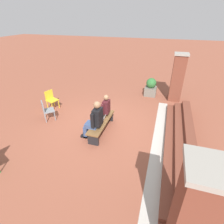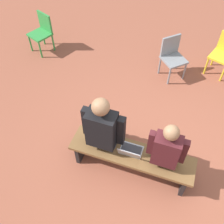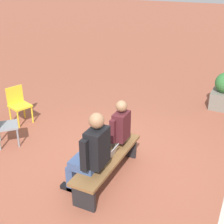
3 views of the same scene
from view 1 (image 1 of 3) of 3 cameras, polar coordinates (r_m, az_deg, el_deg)
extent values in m
plane|color=brown|center=(6.82, -3.10, -4.72)|extent=(60.00, 60.00, 0.00)
cube|color=#B7B2A8|center=(6.26, 14.87, -9.34)|extent=(6.23, 0.40, 0.01)
cube|color=brown|center=(6.26, 20.94, -9.64)|extent=(5.43, 0.90, 0.15)
cube|color=brown|center=(6.19, 22.57, -8.73)|extent=(5.43, 0.60, 0.15)
cube|color=brown|center=(6.13, 24.22, -7.78)|extent=(5.43, 0.30, 0.15)
cube|color=brown|center=(9.13, 20.54, 10.18)|extent=(0.56, 0.56, 2.21)
cube|color=gray|center=(8.86, 21.87, 17.17)|extent=(0.64, 0.64, 0.08)
cube|color=gray|center=(2.40, 30.27, -15.72)|extent=(0.64, 0.64, 0.08)
cube|color=brown|center=(6.32, -3.48, -3.15)|extent=(1.80, 0.44, 0.05)
cube|color=black|center=(7.08, -1.16, -1.39)|extent=(0.06, 0.37, 0.40)
cube|color=black|center=(5.85, -6.19, -9.00)|extent=(0.06, 0.37, 0.40)
cube|color=#4C473D|center=(6.69, -3.43, -0.41)|extent=(0.30, 0.36, 0.12)
cube|color=#4C473D|center=(6.95, -4.51, -1.87)|extent=(0.10, 0.11, 0.45)
cube|color=black|center=(7.07, -4.86, -3.15)|extent=(0.10, 0.21, 0.06)
cube|color=#4C473D|center=(6.82, -5.01, -2.54)|extent=(0.10, 0.11, 0.45)
cube|color=black|center=(6.95, -5.35, -3.83)|extent=(0.10, 0.21, 0.06)
cube|color=#47191E|center=(6.48, -1.89, 1.74)|extent=(0.34, 0.21, 0.50)
cube|color=maroon|center=(6.53, -2.81, 1.59)|extent=(0.04, 0.01, 0.30)
cube|color=#47191E|center=(6.69, -1.79, 2.48)|extent=(0.08, 0.09, 0.42)
cube|color=#47191E|center=(6.33, -3.05, 0.82)|extent=(0.08, 0.09, 0.42)
sphere|color=#8C6647|center=(6.32, -1.94, 4.76)|extent=(0.20, 0.20, 0.20)
cube|color=#384C75|center=(6.00, -6.64, -4.24)|extent=(0.35, 0.42, 0.15)
cube|color=#384C75|center=(6.31, -7.90, -5.64)|extent=(0.11, 0.13, 0.45)
cube|color=black|center=(6.44, -8.30, -6.92)|extent=(0.11, 0.25, 0.07)
cube|color=#384C75|center=(6.17, -8.63, -6.58)|extent=(0.11, 0.13, 0.45)
cube|color=black|center=(6.31, -9.02, -7.87)|extent=(0.11, 0.25, 0.07)
cube|color=black|center=(5.73, -4.74, -1.58)|extent=(0.40, 0.25, 0.58)
cube|color=black|center=(5.97, -4.50, -0.47)|extent=(0.09, 0.10, 0.50)
cube|color=black|center=(5.57, -6.38, -2.90)|extent=(0.09, 0.10, 0.50)
sphere|color=#8C6647|center=(5.52, -4.92, 2.33)|extent=(0.23, 0.23, 0.23)
cube|color=#9EA0A5|center=(6.30, -3.90, -2.92)|extent=(0.32, 0.22, 0.02)
cube|color=#2D2D33|center=(6.29, -3.99, -2.81)|extent=(0.29, 0.15, 0.00)
cube|color=#9EA0A5|center=(6.20, -2.72, -2.31)|extent=(0.32, 0.07, 0.19)
cube|color=#33519E|center=(6.20, -2.79, -2.29)|extent=(0.28, 0.06, 0.17)
cube|color=gray|center=(7.50, -19.98, 0.50)|extent=(0.59, 0.59, 0.04)
cube|color=gray|center=(7.40, -21.70, 1.68)|extent=(0.31, 0.31, 0.40)
cylinder|color=gray|center=(7.46, -18.14, -1.27)|extent=(0.04, 0.04, 0.40)
cylinder|color=gray|center=(7.78, -18.63, -0.06)|extent=(0.04, 0.04, 0.40)
cylinder|color=gray|center=(7.44, -20.84, -1.88)|extent=(0.04, 0.04, 0.40)
cylinder|color=gray|center=(7.75, -21.21, -0.65)|extent=(0.04, 0.04, 0.40)
cube|color=gold|center=(8.36, -18.90, 3.67)|extent=(0.53, 0.53, 0.04)
cube|color=gold|center=(8.42, -19.91, 5.33)|extent=(0.39, 0.17, 0.40)
cylinder|color=gold|center=(8.23, -18.92, 1.54)|extent=(0.04, 0.04, 0.40)
cylinder|color=gold|center=(8.40, -16.97, 2.46)|extent=(0.04, 0.04, 0.40)
cylinder|color=gold|center=(8.50, -20.35, 2.19)|extent=(0.04, 0.04, 0.40)
cylinder|color=gold|center=(8.68, -18.43, 3.08)|extent=(0.04, 0.04, 0.40)
cube|color=#6B665B|center=(9.62, 12.42, 6.63)|extent=(0.60, 0.60, 0.44)
sphere|color=#2D6B33|center=(9.46, 12.71, 9.20)|extent=(0.52, 0.52, 0.52)
camera|label=2|loc=(5.37, 19.49, 26.21)|focal=42.00mm
camera|label=3|loc=(1.19, 15.73, 2.78)|focal=50.00mm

